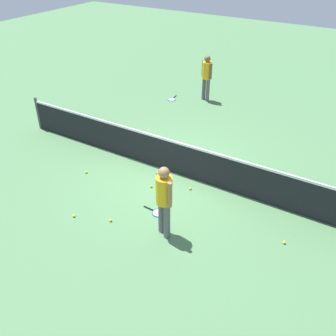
{
  "coord_description": "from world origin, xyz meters",
  "views": [
    {
      "loc": [
        4.33,
        -7.29,
        5.6
      ],
      "look_at": [
        0.57,
        -1.09,
        0.9
      ],
      "focal_mm": 39.98,
      "sensor_mm": 36.0,
      "label": 1
    }
  ],
  "objects": [
    {
      "name": "tennis_ball_midcourt",
      "position": [
        -1.91,
        -1.26,
        0.03
      ],
      "size": [
        0.07,
        0.07,
        0.07
      ],
      "primitive_type": "sphere",
      "color": "#C6E033",
      "rests_on": "ground_plane"
    },
    {
      "name": "tennis_ball_baseline",
      "position": [
        -0.05,
        -0.9,
        0.03
      ],
      "size": [
        0.07,
        0.07,
        0.07
      ],
      "primitive_type": "sphere",
      "color": "#C6E033",
      "rests_on": "ground_plane"
    },
    {
      "name": "tennis_ball_stray_left",
      "position": [
        -0.11,
        -2.47,
        0.03
      ],
      "size": [
        0.07,
        0.07,
        0.07
      ],
      "primitive_type": "sphere",
      "color": "#C6E033",
      "rests_on": "ground_plane"
    },
    {
      "name": "tennis_racket_near_player",
      "position": [
        0.63,
        -1.66,
        0.01
      ],
      "size": [
        0.59,
        0.33,
        0.03
      ],
      "color": "blue",
      "rests_on": "ground_plane"
    },
    {
      "name": "tennis_ball_near_player",
      "position": [
        3.44,
        -1.13,
        0.03
      ],
      "size": [
        0.07,
        0.07,
        0.07
      ],
      "primitive_type": "sphere",
      "color": "#C6E033",
      "rests_on": "ground_plane"
    },
    {
      "name": "tennis_racket_far_player",
      "position": [
        -2.55,
        4.33,
        0.01
      ],
      "size": [
        0.35,
        0.6,
        0.03
      ],
      "color": "blue",
      "rests_on": "ground_plane"
    },
    {
      "name": "tennis_ball_by_net",
      "position": [
        -0.92,
        -2.78,
        0.03
      ],
      "size": [
        0.07,
        0.07,
        0.07
      ],
      "primitive_type": "sphere",
      "color": "#C6E033",
      "rests_on": "ground_plane"
    },
    {
      "name": "court_net",
      "position": [
        0.0,
        0.0,
        0.5
      ],
      "size": [
        10.09,
        0.09,
        1.07
      ],
      "color": "#4C4C51",
      "rests_on": "ground_plane"
    },
    {
      "name": "tennis_ball_stray_right",
      "position": [
        0.85,
        -0.47,
        0.03
      ],
      "size": [
        0.07,
        0.07,
        0.07
      ],
      "primitive_type": "sphere",
      "color": "#C6E033",
      "rests_on": "ground_plane"
    },
    {
      "name": "player_far_side",
      "position": [
        -1.43,
        4.95,
        1.01
      ],
      "size": [
        0.52,
        0.44,
        1.7
      ],
      "color": "#595960",
      "rests_on": "ground_plane"
    },
    {
      "name": "player_near_side",
      "position": [
        1.13,
        -2.18,
        1.01
      ],
      "size": [
        0.5,
        0.46,
        1.7
      ],
      "color": "#595960",
      "rests_on": "ground_plane"
    },
    {
      "name": "ground_plane",
      "position": [
        0.0,
        0.0,
        0.0
      ],
      "size": [
        40.0,
        40.0,
        0.0
      ],
      "primitive_type": "plane",
      "color": "#4C7A4C"
    }
  ]
}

